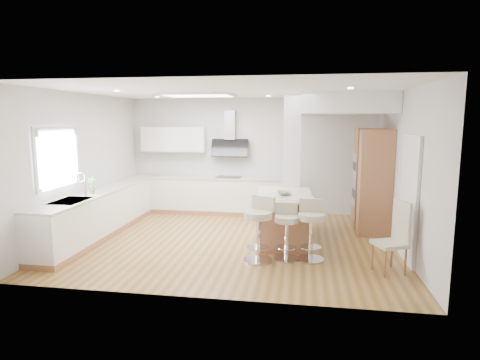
% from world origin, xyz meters
% --- Properties ---
extents(ground, '(6.00, 6.00, 0.00)m').
position_xyz_m(ground, '(0.00, 0.00, 0.00)').
color(ground, olive).
rests_on(ground, ground).
extents(ceiling, '(6.00, 5.00, 0.02)m').
position_xyz_m(ceiling, '(0.00, 0.00, 0.00)').
color(ceiling, white).
rests_on(ceiling, ground).
extents(wall_back, '(6.00, 0.04, 2.80)m').
position_xyz_m(wall_back, '(0.00, 2.50, 1.40)').
color(wall_back, beige).
rests_on(wall_back, ground).
extents(wall_left, '(0.04, 5.00, 2.80)m').
position_xyz_m(wall_left, '(-3.00, 0.00, 1.40)').
color(wall_left, beige).
rests_on(wall_left, ground).
extents(wall_right, '(0.04, 5.00, 2.80)m').
position_xyz_m(wall_right, '(3.00, 0.00, 1.40)').
color(wall_right, beige).
rests_on(wall_right, ground).
extents(skylight, '(4.10, 2.10, 0.06)m').
position_xyz_m(skylight, '(-0.79, 0.60, 2.77)').
color(skylight, silver).
rests_on(skylight, ground).
extents(window_left, '(0.06, 1.28, 1.07)m').
position_xyz_m(window_left, '(-2.96, -0.90, 1.69)').
color(window_left, white).
rests_on(window_left, ground).
extents(doorway_right, '(0.05, 1.00, 2.10)m').
position_xyz_m(doorway_right, '(2.97, -0.60, 1.00)').
color(doorway_right, '#4A413A').
rests_on(doorway_right, ground).
extents(counter_left, '(0.63, 4.50, 1.35)m').
position_xyz_m(counter_left, '(-2.70, 0.23, 0.46)').
color(counter_left, '#A26C45').
rests_on(counter_left, ground).
extents(counter_back, '(3.62, 0.63, 2.50)m').
position_xyz_m(counter_back, '(-0.91, 2.22, 0.70)').
color(counter_back, '#A26C45').
rests_on(counter_back, ground).
extents(pillar, '(0.35, 0.35, 2.80)m').
position_xyz_m(pillar, '(1.05, 0.95, 1.40)').
color(pillar, silver).
rests_on(pillar, ground).
extents(soffit, '(1.78, 2.20, 0.40)m').
position_xyz_m(soffit, '(2.10, 1.40, 2.60)').
color(soffit, white).
rests_on(soffit, ground).
extents(oven_column, '(0.63, 1.21, 2.10)m').
position_xyz_m(oven_column, '(2.68, 1.23, 1.05)').
color(oven_column, '#A26C45').
rests_on(oven_column, ground).
extents(peninsula, '(1.10, 1.58, 1.00)m').
position_xyz_m(peninsula, '(0.94, 0.08, 0.47)').
color(peninsula, '#A26C45').
rests_on(peninsula, ground).
extents(bar_stool_a, '(0.62, 0.62, 1.05)m').
position_xyz_m(bar_stool_a, '(0.59, -1.01, 0.59)').
color(bar_stool_a, silver).
rests_on(bar_stool_a, ground).
extents(bar_stool_b, '(0.46, 0.46, 0.93)m').
position_xyz_m(bar_stool_b, '(1.03, -0.86, 0.52)').
color(bar_stool_b, silver).
rests_on(bar_stool_b, ground).
extents(bar_stool_c, '(0.46, 0.46, 1.00)m').
position_xyz_m(bar_stool_c, '(1.43, -0.83, 0.56)').
color(bar_stool_c, silver).
rests_on(bar_stool_c, ground).
extents(dining_chair, '(0.55, 0.55, 1.09)m').
position_xyz_m(dining_chair, '(2.67, -1.16, 0.58)').
color(dining_chair, beige).
rests_on(dining_chair, ground).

